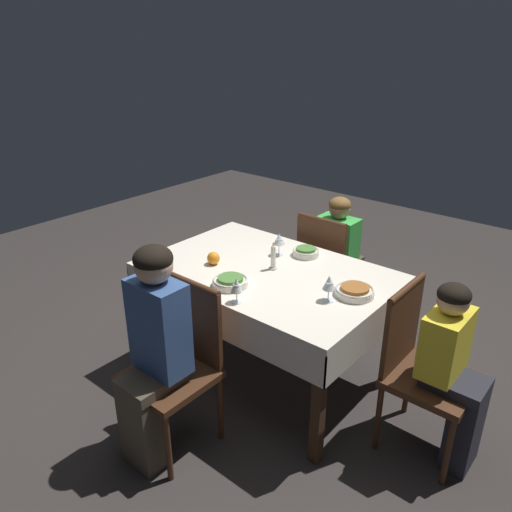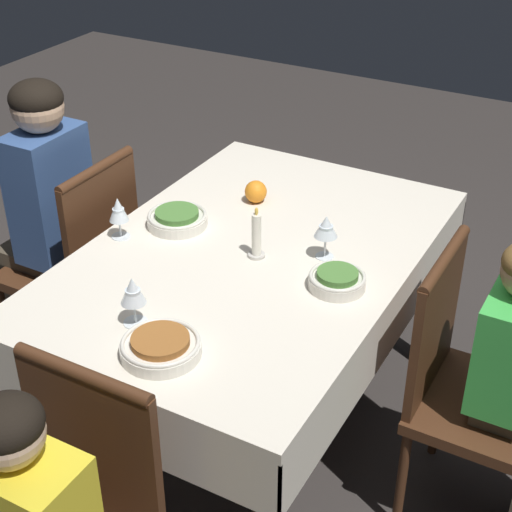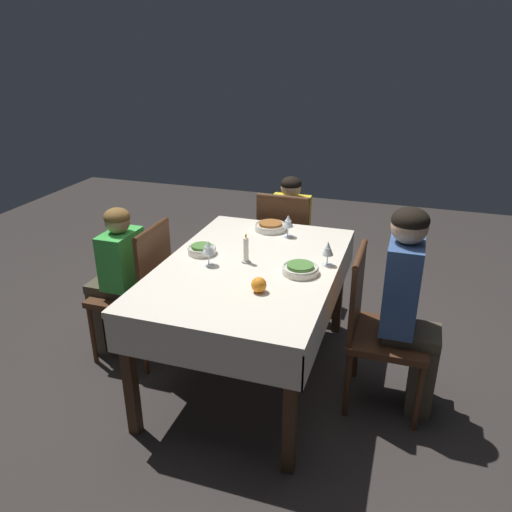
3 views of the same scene
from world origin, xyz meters
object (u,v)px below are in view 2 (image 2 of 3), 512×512
object	(u,v)px
bowl_east	(161,346)
wine_glass_east	(133,292)
bowl_north	(337,280)
orange_fruit	(256,192)
wine_glass_south	(118,211)
person_adult_denim	(44,211)
candle_centerpiece	(256,238)
chair_south	(81,259)
dining_table	(251,273)
chair_north	(468,382)
wine_glass_north	(326,228)
bowl_south	(177,218)

from	to	relation	value
bowl_east	wine_glass_east	distance (m)	0.18
bowl_north	orange_fruit	xyz separation A→B (m)	(-0.38, -0.49, 0.01)
wine_glass_south	person_adult_denim	bearing A→B (deg)	-105.86
bowl_east	candle_centerpiece	world-z (taller)	candle_centerpiece
chair_south	wine_glass_east	xyz separation A→B (m)	(0.51, 0.66, 0.36)
bowl_north	dining_table	bearing A→B (deg)	-100.07
chair_north	wine_glass_north	xyz separation A→B (m)	(-0.07, -0.53, 0.37)
bowl_north	wine_glass_east	distance (m)	0.62
wine_glass_south	bowl_north	distance (m)	0.77
wine_glass_north	wine_glass_east	size ratio (longest dim) A/B	0.99
dining_table	wine_glass_east	size ratio (longest dim) A/B	9.97
person_adult_denim	wine_glass_north	bearing A→B (deg)	93.89
dining_table	bowl_east	xyz separation A→B (m)	(0.59, 0.05, 0.11)
dining_table	bowl_south	world-z (taller)	bowl_south
candle_centerpiece	wine_glass_south	bearing A→B (deg)	-76.52
chair_north	candle_centerpiece	xyz separation A→B (m)	(0.03, -0.73, 0.33)
person_adult_denim	bowl_east	xyz separation A→B (m)	(0.59, 0.97, 0.12)
wine_glass_north	candle_centerpiece	size ratio (longest dim) A/B	0.84
person_adult_denim	bowl_south	size ratio (longest dim) A/B	5.80
bowl_north	wine_glass_east	world-z (taller)	wine_glass_east
bowl_east	chair_north	bearing A→B (deg)	130.48
wine_glass_north	bowl_east	xyz separation A→B (m)	(0.67, -0.18, -0.08)
person_adult_denim	wine_glass_south	size ratio (longest dim) A/B	8.23
person_adult_denim	chair_south	bearing A→B (deg)	90.00
chair_south	wine_glass_south	bearing A→B (deg)	67.07
dining_table	person_adult_denim	world-z (taller)	person_adult_denim
bowl_south	wine_glass_south	xyz separation A→B (m)	(0.16, -0.12, 0.07)
wine_glass_east	orange_fruit	distance (m)	0.83
person_adult_denim	wine_glass_south	distance (m)	0.54
chair_south	wine_glass_north	size ratio (longest dim) A/B	6.28
chair_south	bowl_south	size ratio (longest dim) A/B	4.51
orange_fruit	chair_south	bearing A→B (deg)	-62.66
person_adult_denim	candle_centerpiece	distance (m)	0.96
bowl_south	candle_centerpiece	xyz separation A→B (m)	(0.05, 0.34, 0.04)
wine_glass_east	orange_fruit	xyz separation A→B (m)	(-0.82, -0.06, -0.06)
dining_table	orange_fruit	world-z (taller)	orange_fruit
person_adult_denim	candle_centerpiece	size ratio (longest dim) A/B	6.77
chair_south	bowl_south	distance (m)	0.53
dining_table	bowl_south	xyz separation A→B (m)	(-0.03, -0.31, 0.11)
bowl_south	bowl_north	xyz separation A→B (m)	(0.09, 0.64, 0.00)
bowl_north	wine_glass_north	xyz separation A→B (m)	(-0.14, -0.11, 0.08)
dining_table	bowl_south	size ratio (longest dim) A/B	7.25
chair_south	orange_fruit	distance (m)	0.74
candle_centerpiece	orange_fruit	xyz separation A→B (m)	(-0.34, -0.19, -0.03)
bowl_south	wine_glass_north	xyz separation A→B (m)	(-0.05, 0.54, 0.08)
person_adult_denim	bowl_north	distance (m)	1.26
chair_north	person_adult_denim	world-z (taller)	person_adult_denim
candle_centerpiece	wine_glass_east	bearing A→B (deg)	-14.59
bowl_south	bowl_east	distance (m)	0.72
person_adult_denim	orange_fruit	world-z (taller)	person_adult_denim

